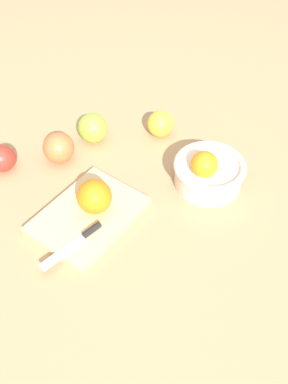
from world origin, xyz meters
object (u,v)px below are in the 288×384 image
(orange_on_board, at_px, (94,196))
(apple_front_right_2, at_px, (59,148))
(apple_front_left_2, at_px, (93,128))
(knife, at_px, (80,239))
(cutting_board, at_px, (88,216))
(apple_front_right, at_px, (2,158))
(bowl, at_px, (208,172))
(apple_front_left, at_px, (160,124))

(orange_on_board, relative_size, apple_front_right_2, 0.98)
(apple_front_left_2, bearing_deg, knife, 50.78)
(apple_front_right_2, bearing_deg, apple_front_left_2, -174.07)
(cutting_board, relative_size, apple_front_right, 3.52)
(cutting_board, xyz_separation_m, apple_front_right_2, (-0.06, -0.21, 0.03))
(orange_on_board, xyz_separation_m, apple_front_left_2, (-0.15, -0.22, -0.02))
(bowl, xyz_separation_m, orange_on_board, (0.26, -0.09, 0.02))
(cutting_board, relative_size, apple_front_left_2, 3.03)
(orange_on_board, bearing_deg, apple_front_right, -71.04)
(apple_front_left_2, bearing_deg, apple_front_right, -11.66)
(bowl, distance_m, knife, 0.35)
(apple_front_left_2, bearing_deg, apple_front_right_2, 5.93)
(bowl, distance_m, apple_front_left_2, 0.34)
(knife, bearing_deg, apple_front_right_2, -113.11)
(apple_front_left, distance_m, apple_front_right, 0.42)
(bowl, relative_size, cutting_board, 0.72)
(knife, bearing_deg, apple_front_right, -87.31)
(bowl, xyz_separation_m, apple_front_left_2, (0.12, -0.32, -0.00))
(apple_front_left, xyz_separation_m, apple_front_right_2, (0.27, -0.09, 0.00))
(apple_front_left, bearing_deg, apple_front_right, -20.48)
(knife, xyz_separation_m, apple_front_left, (-0.38, -0.18, 0.01))
(orange_on_board, relative_size, knife, 0.50)
(bowl, height_order, orange_on_board, bowl)
(knife, bearing_deg, apple_front_left_2, -129.22)
(apple_front_left_2, relative_size, apple_front_right_2, 0.99)
(cutting_board, relative_size, apple_front_left, 3.38)
(bowl, distance_m, apple_front_right_2, 0.38)
(bowl, relative_size, orange_on_board, 2.21)
(bowl, distance_m, apple_front_left, 0.22)
(knife, bearing_deg, bowl, 173.46)
(bowl, height_order, apple_front_right, bowl)
(orange_on_board, bearing_deg, apple_front_right_2, -99.31)
(knife, height_order, apple_front_right_2, apple_front_right_2)
(cutting_board, bearing_deg, orange_on_board, -178.54)
(orange_on_board, bearing_deg, cutting_board, 1.46)
(apple_front_right, bearing_deg, apple_front_right_2, 154.43)
(apple_front_right, xyz_separation_m, apple_front_right_2, (-0.13, 0.06, 0.01))
(apple_front_left, relative_size, apple_front_right, 1.04)
(bowl, relative_size, apple_front_left, 2.43)
(cutting_board, xyz_separation_m, orange_on_board, (-0.02, -0.00, 0.05))
(bowl, xyz_separation_m, cutting_board, (0.29, -0.09, -0.03))
(orange_on_board, bearing_deg, apple_front_left_2, -123.45)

